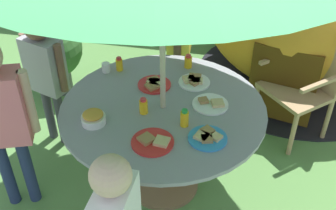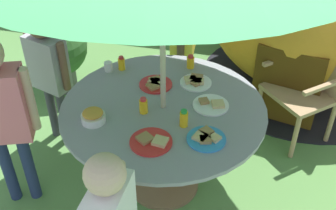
% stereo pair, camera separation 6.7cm
% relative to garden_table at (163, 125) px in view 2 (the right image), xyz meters
% --- Properties ---
extents(ground_plane, '(10.00, 10.00, 0.02)m').
position_rel_garden_table_xyz_m(ground_plane, '(0.00, 0.00, -0.60)').
color(ground_plane, '#548442').
extents(garden_table, '(1.38, 1.38, 0.75)m').
position_rel_garden_table_xyz_m(garden_table, '(0.00, 0.00, 0.00)').
color(garden_table, brown).
rests_on(garden_table, ground_plane).
extents(wooden_chair, '(0.67, 0.67, 0.99)m').
position_rel_garden_table_xyz_m(wooden_chair, '(1.02, 0.92, -0.05)').
color(wooden_chair, tan).
rests_on(wooden_chair, ground_plane).
extents(dome_tent, '(2.48, 2.48, 1.57)m').
position_rel_garden_table_xyz_m(dome_tent, '(1.04, 1.77, 0.18)').
color(dome_tent, orange).
rests_on(dome_tent, ground_plane).
extents(potted_plant, '(0.58, 0.58, 0.77)m').
position_rel_garden_table_xyz_m(potted_plant, '(-1.33, 1.05, -0.15)').
color(potted_plant, '#595960').
rests_on(potted_plant, ground_plane).
extents(child_in_yellow_shirt, '(0.23, 0.45, 1.33)m').
position_rel_garden_table_xyz_m(child_in_yellow_shirt, '(-0.08, 1.03, 0.26)').
color(child_in_yellow_shirt, '#3F3F47').
rests_on(child_in_yellow_shirt, ground_plane).
extents(child_in_grey_shirt, '(0.39, 0.26, 1.18)m').
position_rel_garden_table_xyz_m(child_in_grey_shirt, '(-1.01, 0.33, 0.16)').
color(child_in_grey_shirt, '#3F3F47').
rests_on(child_in_grey_shirt, ground_plane).
extents(snack_bowl, '(0.16, 0.16, 0.09)m').
position_rel_garden_table_xyz_m(snack_bowl, '(-0.39, -0.26, 0.20)').
color(snack_bowl, white).
rests_on(snack_bowl, garden_table).
extents(plate_center_back, '(0.24, 0.24, 0.03)m').
position_rel_garden_table_xyz_m(plate_center_back, '(0.33, -0.26, 0.17)').
color(plate_center_back, '#338CD8').
rests_on(plate_center_back, garden_table).
extents(plate_mid_right, '(0.24, 0.24, 0.03)m').
position_rel_garden_table_xyz_m(plate_mid_right, '(-0.12, 0.24, 0.17)').
color(plate_mid_right, red).
rests_on(plate_mid_right, garden_table).
extents(plate_front_edge, '(0.26, 0.26, 0.03)m').
position_rel_garden_table_xyz_m(plate_front_edge, '(0.02, -0.37, 0.17)').
color(plate_front_edge, red).
rests_on(plate_front_edge, garden_table).
extents(plate_near_right, '(0.23, 0.23, 0.03)m').
position_rel_garden_table_xyz_m(plate_near_right, '(0.16, 0.33, 0.17)').
color(plate_near_right, white).
rests_on(plate_near_right, garden_table).
extents(plate_near_left, '(0.24, 0.24, 0.03)m').
position_rel_garden_table_xyz_m(plate_near_left, '(0.31, 0.09, 0.17)').
color(plate_near_left, white).
rests_on(plate_near_left, garden_table).
extents(juice_bottle_far_left, '(0.06, 0.06, 0.11)m').
position_rel_garden_table_xyz_m(juice_bottle_far_left, '(0.08, 0.53, 0.21)').
color(juice_bottle_far_left, yellow).
rests_on(juice_bottle_far_left, garden_table).
extents(juice_bottle_far_right, '(0.06, 0.06, 0.11)m').
position_rel_garden_table_xyz_m(juice_bottle_far_right, '(-0.11, -0.09, 0.21)').
color(juice_bottle_far_right, yellow).
rests_on(juice_bottle_far_right, garden_table).
extents(juice_bottle_center_front, '(0.05, 0.05, 0.11)m').
position_rel_garden_table_xyz_m(juice_bottle_center_front, '(-0.42, 0.39, 0.21)').
color(juice_bottle_center_front, yellow).
rests_on(juice_bottle_center_front, garden_table).
extents(juice_bottle_mid_left, '(0.05, 0.05, 0.12)m').
position_rel_garden_table_xyz_m(juice_bottle_mid_left, '(0.17, -0.16, 0.22)').
color(juice_bottle_mid_left, yellow).
rests_on(juice_bottle_mid_left, garden_table).
extents(cup_near, '(0.06, 0.06, 0.07)m').
position_rel_garden_table_xyz_m(cup_near, '(-0.51, 0.34, 0.20)').
color(cup_near, white).
rests_on(cup_near, garden_table).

